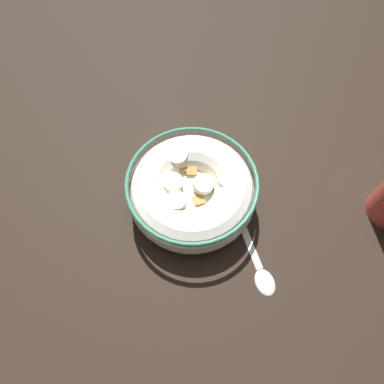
% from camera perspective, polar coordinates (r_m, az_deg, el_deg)
% --- Properties ---
extents(ground_plane, '(1.34, 1.34, 0.02)m').
position_cam_1_polar(ground_plane, '(0.55, 0.00, -1.91)').
color(ground_plane, black).
extents(cereal_bowl, '(0.18, 0.18, 0.06)m').
position_cam_1_polar(cereal_bowl, '(0.51, -0.01, 0.20)').
color(cereal_bowl, silver).
rests_on(cereal_bowl, ground_plane).
extents(spoon, '(0.14, 0.11, 0.01)m').
position_cam_1_polar(spoon, '(0.51, 10.42, -11.00)').
color(spoon, silver).
rests_on(spoon, ground_plane).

